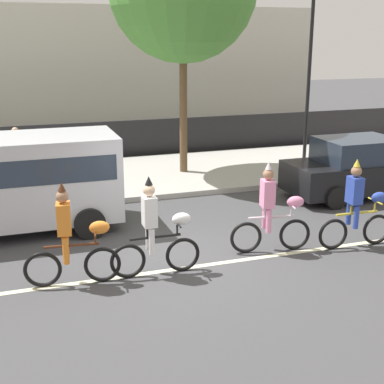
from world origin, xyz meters
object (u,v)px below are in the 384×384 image
parked_car_black (358,169)px  parked_van_silver (8,178)px  parade_cyclist_orange (72,241)px  parade_cyclist_zebra (156,232)px  street_lamp_post (311,47)px  parade_cyclist_pink (272,213)px  pedestrian_onlooker (17,153)px  parade_cyclist_cobalt (358,209)px

parked_car_black → parked_van_silver: bearing=179.6°
parade_cyclist_orange → parade_cyclist_zebra: 1.52m
street_lamp_post → parked_van_silver: bearing=-158.8°
parade_cyclist_pink → parade_cyclist_orange: bearing=-176.3°
parked_car_black → parade_cyclist_zebra: bearing=-154.2°
parked_van_silver → street_lamp_post: size_ratio=0.85×
pedestrian_onlooker → parade_cyclist_orange: bearing=-84.1°
parade_cyclist_pink → street_lamp_post: street_lamp_post is taller
parade_cyclist_cobalt → pedestrian_onlooker: 9.91m
parade_cyclist_zebra → parked_car_black: size_ratio=0.47×
parked_van_silver → pedestrian_onlooker: bearing=86.3°
parked_car_black → pedestrian_onlooker: 9.85m
parade_cyclist_orange → street_lamp_post: 11.65m
parade_cyclist_cobalt → parade_cyclist_zebra: bearing=179.8°
parked_van_silver → parade_cyclist_zebra: bearing=-52.4°
parked_car_black → street_lamp_post: (0.57, 3.86, 3.21)m
parade_cyclist_zebra → street_lamp_post: bearing=44.3°
pedestrian_onlooker → parade_cyclist_pink: bearing=-55.5°
parade_cyclist_zebra → parked_van_silver: (-2.53, 3.29, 0.44)m
parade_cyclist_orange → parade_cyclist_cobalt: size_ratio=1.00×
parked_car_black → pedestrian_onlooker: pedestrian_onlooker is taller
parade_cyclist_zebra → parked_van_silver: parked_van_silver is taller
parade_cyclist_orange → street_lamp_post: (8.76, 7.01, 3.15)m
parade_cyclist_pink → pedestrian_onlooker: size_ratio=1.19×
parade_cyclist_orange → parade_cyclist_zebra: bearing=-2.7°
parked_van_silver → pedestrian_onlooker: size_ratio=3.09×
parade_cyclist_cobalt → pedestrian_onlooker: (-6.63, 7.37, 0.17)m
parade_cyclist_zebra → parked_van_silver: bearing=127.6°
pedestrian_onlooker → street_lamp_post: bearing=-1.6°
parade_cyclist_cobalt → pedestrian_onlooker: parade_cyclist_cobalt is taller
parked_car_black → pedestrian_onlooker: (-8.95, 4.13, 0.23)m
parked_car_black → pedestrian_onlooker: size_ratio=2.53×
parade_cyclist_orange → parked_van_silver: (-1.02, 3.21, 0.44)m
parade_cyclist_pink → parade_cyclist_zebra: bearing=-172.5°
parade_cyclist_zebra → parked_car_black: (6.68, 3.22, -0.06)m
parade_cyclist_cobalt → street_lamp_post: 8.28m
parade_cyclist_cobalt → parked_car_black: bearing=54.4°
parade_cyclist_zebra → parked_van_silver: size_ratio=0.38×
parade_cyclist_orange → parked_van_silver: 3.40m
parade_cyclist_zebra → parked_van_silver: 4.17m
parked_van_silver → street_lamp_post: 10.83m
parade_cyclist_orange → parade_cyclist_zebra: size_ratio=1.00×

